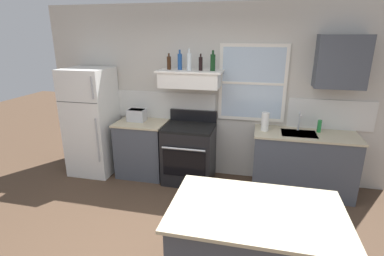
# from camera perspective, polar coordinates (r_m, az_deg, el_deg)

# --- Properties ---
(back_wall) EXTENTS (5.40, 0.11, 2.70)m
(back_wall) POSITION_cam_1_polar(r_m,az_deg,el_deg) (4.67, 3.86, 6.65)
(back_wall) COLOR beige
(back_wall) RESTS_ON ground_plane
(refrigerator) EXTENTS (0.70, 0.72, 1.75)m
(refrigerator) POSITION_cam_1_polar(r_m,az_deg,el_deg) (5.11, -18.89, 1.16)
(refrigerator) COLOR white
(refrigerator) RESTS_ON ground_plane
(counter_left_of_stove) EXTENTS (0.79, 0.63, 0.91)m
(counter_left_of_stove) POSITION_cam_1_polar(r_m,az_deg,el_deg) (4.92, -9.56, -3.90)
(counter_left_of_stove) COLOR #474C56
(counter_left_of_stove) RESTS_ON ground_plane
(toaster) EXTENTS (0.30, 0.20, 0.19)m
(toaster) POSITION_cam_1_polar(r_m,az_deg,el_deg) (4.81, -10.68, 2.51)
(toaster) COLOR silver
(toaster) RESTS_ON counter_left_of_stove
(stove_range) EXTENTS (0.76, 0.69, 1.09)m
(stove_range) POSITION_cam_1_polar(r_m,az_deg,el_deg) (4.64, -0.54, -4.86)
(stove_range) COLOR black
(stove_range) RESTS_ON ground_plane
(range_hood_shelf) EXTENTS (0.96, 0.52, 0.24)m
(range_hood_shelf) POSITION_cam_1_polar(r_m,az_deg,el_deg) (4.42, -0.29, 9.62)
(range_hood_shelf) COLOR white
(bottle_brown_stout) EXTENTS (0.06, 0.06, 0.24)m
(bottle_brown_stout) POSITION_cam_1_polar(r_m,az_deg,el_deg) (4.49, -4.49, 12.54)
(bottle_brown_stout) COLOR #381E0F
(bottle_brown_stout) RESTS_ON range_hood_shelf
(bottle_blue_liqueur) EXTENTS (0.07, 0.07, 0.29)m
(bottle_blue_liqueur) POSITION_cam_1_polar(r_m,az_deg,el_deg) (4.44, -2.38, 12.80)
(bottle_blue_liqueur) COLOR #1E478C
(bottle_blue_liqueur) RESTS_ON range_hood_shelf
(bottle_clear_tall) EXTENTS (0.06, 0.06, 0.31)m
(bottle_clear_tall) POSITION_cam_1_polar(r_m,az_deg,el_deg) (4.34, -0.55, 12.82)
(bottle_clear_tall) COLOR silver
(bottle_clear_tall) RESTS_ON range_hood_shelf
(bottle_balsamic_dark) EXTENTS (0.06, 0.06, 0.24)m
(bottle_balsamic_dark) POSITION_cam_1_polar(r_m,az_deg,el_deg) (4.34, 1.69, 12.42)
(bottle_balsamic_dark) COLOR black
(bottle_balsamic_dark) RESTS_ON range_hood_shelf
(bottle_dark_green_wine) EXTENTS (0.07, 0.07, 0.29)m
(bottle_dark_green_wine) POSITION_cam_1_polar(r_m,az_deg,el_deg) (4.32, 4.06, 12.63)
(bottle_dark_green_wine) COLOR #143819
(bottle_dark_green_wine) RESTS_ON range_hood_shelf
(counter_right_with_sink) EXTENTS (1.43, 0.63, 0.91)m
(counter_right_with_sink) POSITION_cam_1_polar(r_m,az_deg,el_deg) (4.62, 20.67, -6.31)
(counter_right_with_sink) COLOR #474C56
(counter_right_with_sink) RESTS_ON ground_plane
(sink_faucet) EXTENTS (0.03, 0.17, 0.28)m
(sink_faucet) POSITION_cam_1_polar(r_m,az_deg,el_deg) (4.49, 20.14, 1.60)
(sink_faucet) COLOR silver
(sink_faucet) RESTS_ON counter_right_with_sink
(paper_towel_roll) EXTENTS (0.11, 0.11, 0.27)m
(paper_towel_roll) POSITION_cam_1_polar(r_m,az_deg,el_deg) (4.37, 14.01, 1.21)
(paper_towel_roll) COLOR white
(paper_towel_roll) RESTS_ON counter_right_with_sink
(dish_soap_bottle) EXTENTS (0.06, 0.06, 0.18)m
(dish_soap_bottle) POSITION_cam_1_polar(r_m,az_deg,el_deg) (4.56, 23.50, 0.33)
(dish_soap_bottle) COLOR #268C3F
(dish_soap_bottle) RESTS_ON counter_right_with_sink
(kitchen_island) EXTENTS (1.40, 0.90, 0.91)m
(kitchen_island) POSITION_cam_1_polar(r_m,az_deg,el_deg) (2.78, 11.78, -22.97)
(kitchen_island) COLOR #474C56
(kitchen_island) RESTS_ON ground_plane
(upper_cabinet_right) EXTENTS (0.64, 0.32, 0.70)m
(upper_cabinet_right) POSITION_cam_1_polar(r_m,az_deg,el_deg) (4.47, 27.03, 11.39)
(upper_cabinet_right) COLOR #474C56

